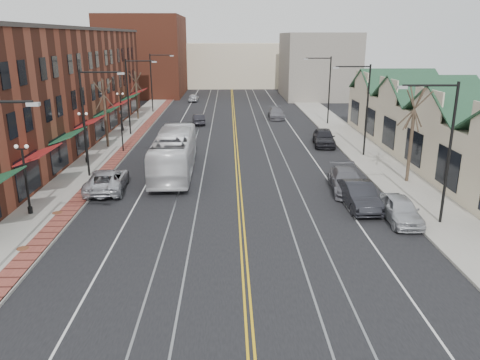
{
  "coord_description": "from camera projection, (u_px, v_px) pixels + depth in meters",
  "views": [
    {
      "loc": [
        -0.72,
        -18.87,
        10.44
      ],
      "look_at": [
        -0.04,
        8.52,
        2.0
      ],
      "focal_mm": 35.0,
      "sensor_mm": 36.0,
      "label": 1
    }
  ],
  "objects": [
    {
      "name": "parked_car_b",
      "position": [
        359.0,
        196.0,
        29.51
      ],
      "size": [
        1.82,
        4.97,
        1.63
      ],
      "primitive_type": "imported",
      "rotation": [
        0.0,
        0.0,
        0.02
      ],
      "color": "black",
      "rests_on": "ground"
    },
    {
      "name": "distant_car_right",
      "position": [
        276.0,
        113.0,
        61.7
      ],
      "size": [
        2.06,
        4.95,
        1.43
      ],
      "primitive_type": "imported",
      "rotation": [
        0.0,
        0.0,
        -0.01
      ],
      "color": "slate",
      "rests_on": "ground"
    },
    {
      "name": "building_right",
      "position": [
        447.0,
        136.0,
        39.98
      ],
      "size": [
        8.0,
        36.0,
        4.6
      ],
      "primitive_type": "cube",
      "color": "beige",
      "rests_on": "ground"
    },
    {
      "name": "backdrop_mid",
      "position": [
        231.0,
        65.0,
        101.0
      ],
      "size": [
        22.0,
        14.0,
        9.0
      ],
      "primitive_type": "cube",
      "color": "beige",
      "rests_on": "ground"
    },
    {
      "name": "backdrop_right",
      "position": [
        318.0,
        66.0,
        81.95
      ],
      "size": [
        12.0,
        16.0,
        11.0
      ],
      "primitive_type": "cube",
      "color": "slate",
      "rests_on": "ground"
    },
    {
      "name": "streetlight_l_1",
      "position": [
        89.0,
        112.0,
        34.66
      ],
      "size": [
        3.33,
        0.25,
        8.0
      ],
      "color": "black",
      "rests_on": "sidewalk_left"
    },
    {
      "name": "tree_left_far",
      "position": [
        137.0,
        95.0,
        59.98
      ],
      "size": [
        1.66,
        1.28,
        6.02
      ],
      "color": "#382B21",
      "rests_on": "sidewalk_left"
    },
    {
      "name": "tree_left_near",
      "position": [
        105.0,
        112.0,
        44.63
      ],
      "size": [
        1.78,
        1.37,
        6.48
      ],
      "color": "#382B21",
      "rests_on": "sidewalk_left"
    },
    {
      "name": "parked_car_c",
      "position": [
        346.0,
        181.0,
        32.65
      ],
      "size": [
        2.66,
        5.55,
        1.56
      ],
      "primitive_type": "imported",
      "rotation": [
        0.0,
        0.0,
        -0.09
      ],
      "color": "slate",
      "rests_on": "ground"
    },
    {
      "name": "streetlight_r_0",
      "position": [
        443.0,
        139.0,
        25.63
      ],
      "size": [
        3.33,
        0.25,
        8.0
      ],
      "color": "black",
      "rests_on": "sidewalk_right"
    },
    {
      "name": "building_left",
      "position": [
        38.0,
        90.0,
        44.84
      ],
      "size": [
        10.0,
        50.0,
        11.0
      ],
      "primitive_type": "cube",
      "color": "brown",
      "rests_on": "ground"
    },
    {
      "name": "parked_car_a",
      "position": [
        401.0,
        210.0,
        27.29
      ],
      "size": [
        1.89,
        4.45,
        1.5
      ],
      "primitive_type": "imported",
      "rotation": [
        0.0,
        0.0,
        -0.03
      ],
      "color": "#B1B3B9",
      "rests_on": "ground"
    },
    {
      "name": "parked_suv",
      "position": [
        107.0,
        180.0,
        32.81
      ],
      "size": [
        3.0,
        5.74,
        1.54
      ],
      "primitive_type": "imported",
      "rotation": [
        0.0,
        0.0,
        3.22
      ],
      "color": "#B2B4BA",
      "rests_on": "ground"
    },
    {
      "name": "sidewalk_right",
      "position": [
        375.0,
        161.0,
        40.49
      ],
      "size": [
        4.0,
        120.0,
        0.15
      ],
      "primitive_type": "cube",
      "color": "gray",
      "rests_on": "ground"
    },
    {
      "name": "streetlight_l_2",
      "position": [
        132.0,
        89.0,
        49.95
      ],
      "size": [
        3.33,
        0.25,
        8.0
      ],
      "color": "black",
      "rests_on": "sidewalk_left"
    },
    {
      "name": "sidewalk_left",
      "position": [
        97.0,
        163.0,
        39.92
      ],
      "size": [
        4.0,
        120.0,
        0.15
      ],
      "primitive_type": "cube",
      "color": "gray",
      "rests_on": "ground"
    },
    {
      "name": "lamppost_l_3",
      "position": [
        121.0,
        113.0,
        52.65
      ],
      "size": [
        0.84,
        0.28,
        4.27
      ],
      "color": "black",
      "rests_on": "sidewalk_left"
    },
    {
      "name": "distant_car_left",
      "position": [
        199.0,
        119.0,
        57.68
      ],
      "size": [
        1.86,
        4.02,
        1.28
      ],
      "primitive_type": "imported",
      "rotation": [
        0.0,
        0.0,
        3.28
      ],
      "color": "black",
      "rests_on": "ground"
    },
    {
      "name": "manhole_mid",
      "position": [
        23.0,
        248.0,
        23.67
      ],
      "size": [
        0.6,
        0.6,
        0.02
      ],
      "primitive_type": "cylinder",
      "color": "#592D19",
      "rests_on": "sidewalk_left"
    },
    {
      "name": "backdrop_left",
      "position": [
        145.0,
        56.0,
        85.55
      ],
      "size": [
        14.0,
        18.0,
        14.0
      ],
      "primitive_type": "cube",
      "color": "brown",
      "rests_on": "ground"
    },
    {
      "name": "manhole_far",
      "position": [
        57.0,
        213.0,
        28.45
      ],
      "size": [
        0.6,
        0.6,
        0.02
      ],
      "primitive_type": "cylinder",
      "color": "#592D19",
      "rests_on": "sidewalk_left"
    },
    {
      "name": "streetlight_r_2",
      "position": [
        326.0,
        83.0,
        56.2
      ],
      "size": [
        3.33,
        0.25,
        8.0
      ],
      "color": "black",
      "rests_on": "sidewalk_right"
    },
    {
      "name": "streetlight_l_3",
      "position": [
        154.0,
        77.0,
        65.23
      ],
      "size": [
        3.33,
        0.25,
        8.0
      ],
      "color": "black",
      "rests_on": "sidewalk_left"
    },
    {
      "name": "lamppost_l_2",
      "position": [
        85.0,
        139.0,
        39.27
      ],
      "size": [
        0.84,
        0.28,
        4.27
      ],
      "color": "black",
      "rests_on": "sidewalk_left"
    },
    {
      "name": "distant_car_far",
      "position": [
        194.0,
        98.0,
        77.73
      ],
      "size": [
        1.72,
        3.92,
        1.31
      ],
      "primitive_type": "imported",
      "rotation": [
        0.0,
        0.0,
        3.1
      ],
      "color": "#B2B3B9",
      "rests_on": "ground"
    },
    {
      "name": "streetlight_r_1",
      "position": [
        363.0,
        101.0,
        40.92
      ],
      "size": [
        3.33,
        0.25,
        8.0
      ],
      "color": "black",
      "rests_on": "sidewalk_right"
    },
    {
      "name": "traffic_signal",
      "position": [
        122.0,
        128.0,
        43.1
      ],
      "size": [
        0.18,
        0.15,
        3.8
      ],
      "color": "black",
      "rests_on": "sidewalk_left"
    },
    {
      "name": "ground",
      "position": [
        246.0,
        278.0,
        21.12
      ],
      "size": [
        160.0,
        160.0,
        0.0
      ],
      "primitive_type": "plane",
      "color": "black",
      "rests_on": "ground"
    },
    {
      "name": "tree_right_mid",
      "position": [
        412.0,
        133.0,
        33.69
      ],
      "size": [
        1.9,
        1.46,
        6.93
      ],
      "color": "#382B21",
      "rests_on": "sidewalk_right"
    },
    {
      "name": "transit_bus",
      "position": [
        174.0,
        153.0,
        36.7
      ],
      "size": [
        2.97,
        11.9,
        3.3
      ],
      "primitive_type": "imported",
      "rotation": [
        0.0,
        0.0,
        3.16
      ],
      "color": "white",
      "rests_on": "ground"
    },
    {
      "name": "parked_car_d",
      "position": [
        324.0,
        137.0,
        46.31
      ],
      "size": [
        2.48,
        5.14,
        1.69
      ],
      "primitive_type": "imported",
      "rotation": [
        0.0,
        0.0,
        -0.1
      ],
      "color": "black",
      "rests_on": "ground"
    },
    {
      "name": "lamppost_l_1",
      "position": [
        26.0,
        181.0,
        27.81
      ],
      "size": [
        0.84,
        0.28,
        4.27
      ],
      "color": "black",
      "rests_on": "sidewalk_left"
    }
  ]
}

